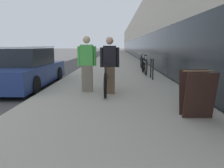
{
  "coord_description": "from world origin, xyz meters",
  "views": [
    {
      "loc": [
        6.03,
        -4.57,
        1.51
      ],
      "look_at": [
        5.61,
        13.42,
        -1.67
      ],
      "focal_mm": 35.0,
      "sensor_mm": 36.0,
      "label": 1
    }
  ],
  "objects_px": {
    "cruiser_bike_middle": "(142,62)",
    "parked_sedan_curbside": "(24,69)",
    "cruiser_bike_nearest": "(144,66)",
    "tandem_bicycle": "(107,79)",
    "sandwich_board_sign": "(197,94)",
    "person_bystander": "(87,64)",
    "bike_rack_hoop": "(152,66)",
    "person_rider": "(110,66)"
  },
  "relations": [
    {
      "from": "bike_rack_hoop",
      "to": "sandwich_board_sign",
      "type": "distance_m",
      "value": 4.86
    },
    {
      "from": "tandem_bicycle",
      "to": "parked_sedan_curbside",
      "type": "bearing_deg",
      "value": 155.06
    },
    {
      "from": "cruiser_bike_middle",
      "to": "parked_sedan_curbside",
      "type": "height_order",
      "value": "parked_sedan_curbside"
    },
    {
      "from": "bike_rack_hoop",
      "to": "person_bystander",
      "type": "bearing_deg",
      "value": -132.16
    },
    {
      "from": "tandem_bicycle",
      "to": "bike_rack_hoop",
      "type": "xyz_separation_m",
      "value": [
        1.73,
        2.5,
        0.15
      ]
    },
    {
      "from": "tandem_bicycle",
      "to": "parked_sedan_curbside",
      "type": "relative_size",
      "value": 0.54
    },
    {
      "from": "tandem_bicycle",
      "to": "sandwich_board_sign",
      "type": "relative_size",
      "value": 2.75
    },
    {
      "from": "parked_sedan_curbside",
      "to": "tandem_bicycle",
      "type": "bearing_deg",
      "value": -24.94
    },
    {
      "from": "cruiser_bike_middle",
      "to": "tandem_bicycle",
      "type": "bearing_deg",
      "value": -105.88
    },
    {
      "from": "parked_sedan_curbside",
      "to": "person_bystander",
      "type": "bearing_deg",
      "value": -30.57
    },
    {
      "from": "person_bystander",
      "to": "cruiser_bike_nearest",
      "type": "relative_size",
      "value": 0.87
    },
    {
      "from": "person_bystander",
      "to": "cruiser_bike_nearest",
      "type": "xyz_separation_m",
      "value": [
        2.2,
        4.12,
        -0.42
      ]
    },
    {
      "from": "tandem_bicycle",
      "to": "sandwich_board_sign",
      "type": "bearing_deg",
      "value": -52.25
    },
    {
      "from": "sandwich_board_sign",
      "to": "tandem_bicycle",
      "type": "bearing_deg",
      "value": 127.75
    },
    {
      "from": "sandwich_board_sign",
      "to": "person_rider",
      "type": "bearing_deg",
      "value": 130.26
    },
    {
      "from": "tandem_bicycle",
      "to": "person_bystander",
      "type": "height_order",
      "value": "person_bystander"
    },
    {
      "from": "sandwich_board_sign",
      "to": "person_bystander",
      "type": "bearing_deg",
      "value": 136.2
    },
    {
      "from": "person_rider",
      "to": "cruiser_bike_middle",
      "type": "height_order",
      "value": "person_rider"
    },
    {
      "from": "bike_rack_hoop",
      "to": "parked_sedan_curbside",
      "type": "height_order",
      "value": "parked_sedan_curbside"
    },
    {
      "from": "tandem_bicycle",
      "to": "bike_rack_hoop",
      "type": "height_order",
      "value": "same"
    },
    {
      "from": "tandem_bicycle",
      "to": "person_rider",
      "type": "xyz_separation_m",
      "value": [
        0.09,
        -0.31,
        0.43
      ]
    },
    {
      "from": "tandem_bicycle",
      "to": "person_bystander",
      "type": "relative_size",
      "value": 1.53
    },
    {
      "from": "cruiser_bike_nearest",
      "to": "tandem_bicycle",
      "type": "bearing_deg",
      "value": -111.66
    },
    {
      "from": "bike_rack_hoop",
      "to": "sandwich_board_sign",
      "type": "bearing_deg",
      "value": -88.93
    },
    {
      "from": "cruiser_bike_nearest",
      "to": "parked_sedan_curbside",
      "type": "bearing_deg",
      "value": -150.99
    },
    {
      "from": "person_rider",
      "to": "bike_rack_hoop",
      "type": "relative_size",
      "value": 1.88
    },
    {
      "from": "person_bystander",
      "to": "bike_rack_hoop",
      "type": "height_order",
      "value": "person_bystander"
    },
    {
      "from": "person_rider",
      "to": "parked_sedan_curbside",
      "type": "bearing_deg",
      "value": 151.23
    },
    {
      "from": "person_rider",
      "to": "cruiser_bike_nearest",
      "type": "height_order",
      "value": "person_rider"
    },
    {
      "from": "person_bystander",
      "to": "bike_rack_hoop",
      "type": "relative_size",
      "value": 1.92
    },
    {
      "from": "cruiser_bike_middle",
      "to": "parked_sedan_curbside",
      "type": "xyz_separation_m",
      "value": [
        -4.89,
        -4.79,
        0.1
      ]
    },
    {
      "from": "sandwich_board_sign",
      "to": "parked_sedan_curbside",
      "type": "distance_m",
      "value": 6.23
    },
    {
      "from": "tandem_bicycle",
      "to": "cruiser_bike_nearest",
      "type": "xyz_separation_m",
      "value": [
        1.62,
        4.07,
        0.03
      ]
    },
    {
      "from": "person_bystander",
      "to": "bike_rack_hoop",
      "type": "bearing_deg",
      "value": 47.84
    },
    {
      "from": "person_rider",
      "to": "parked_sedan_curbside",
      "type": "distance_m",
      "value": 3.67
    },
    {
      "from": "bike_rack_hoop",
      "to": "cruiser_bike_nearest",
      "type": "distance_m",
      "value": 1.58
    },
    {
      "from": "cruiser_bike_middle",
      "to": "sandwich_board_sign",
      "type": "relative_size",
      "value": 2.09
    },
    {
      "from": "person_rider",
      "to": "bike_rack_hoop",
      "type": "xyz_separation_m",
      "value": [
        1.64,
        2.82,
        -0.28
      ]
    },
    {
      "from": "cruiser_bike_nearest",
      "to": "person_bystander",
      "type": "bearing_deg",
      "value": -118.08
    },
    {
      "from": "person_rider",
      "to": "cruiser_bike_middle",
      "type": "xyz_separation_m",
      "value": [
        1.68,
        6.55,
        -0.41
      ]
    },
    {
      "from": "cruiser_bike_middle",
      "to": "parked_sedan_curbside",
      "type": "distance_m",
      "value": 6.84
    },
    {
      "from": "cruiser_bike_nearest",
      "to": "parked_sedan_curbside",
      "type": "height_order",
      "value": "parked_sedan_curbside"
    }
  ]
}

